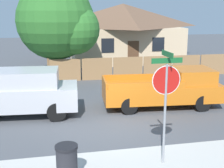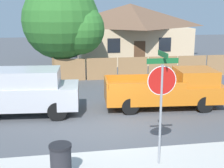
% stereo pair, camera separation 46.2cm
% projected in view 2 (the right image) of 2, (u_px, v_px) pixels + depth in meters
% --- Properties ---
extents(ground_plane, '(80.00, 80.00, 0.00)m').
position_uv_depth(ground_plane, '(111.00, 127.00, 12.10)').
color(ground_plane, '#4C4F54').
extents(wooden_fence, '(12.37, 0.12, 1.51)m').
position_uv_depth(wooden_fence, '(148.00, 67.00, 20.47)').
color(wooden_fence, '#997047').
rests_on(wooden_fence, ground).
extents(house, '(9.85, 7.53, 4.89)m').
position_uv_depth(house, '(130.00, 31.00, 27.46)').
color(house, beige).
rests_on(house, ground).
extents(oak_tree, '(5.19, 4.94, 6.19)m').
position_uv_depth(oak_tree, '(65.00, 23.00, 19.80)').
color(oak_tree, brown).
rests_on(oak_tree, ground).
extents(red_suv, '(4.69, 2.24, 2.00)m').
position_uv_depth(red_suv, '(24.00, 91.00, 13.24)').
color(red_suv, '#B7B7BC').
rests_on(red_suv, ground).
extents(orange_pickup, '(5.49, 2.37, 1.79)m').
position_uv_depth(orange_pickup, '(169.00, 89.00, 14.31)').
color(orange_pickup, orange).
rests_on(orange_pickup, ground).
extents(stop_sign, '(0.90, 0.81, 3.34)m').
position_uv_depth(stop_sign, '(162.00, 89.00, 8.73)').
color(stop_sign, gray).
rests_on(stop_sign, ground).
extents(trash_bin, '(0.60, 0.60, 1.02)m').
position_uv_depth(trash_bin, '(61.00, 162.00, 8.27)').
color(trash_bin, '#28282D').
rests_on(trash_bin, ground).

